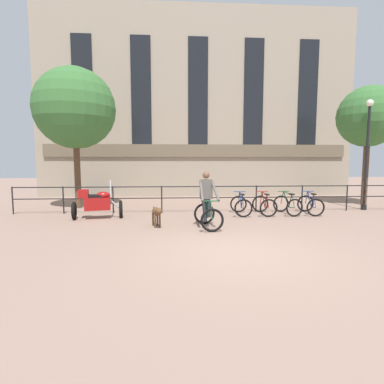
{
  "coord_description": "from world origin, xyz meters",
  "views": [
    {
      "loc": [
        -1.44,
        -6.44,
        2.02
      ],
      "look_at": [
        -0.84,
        2.86,
        1.05
      ],
      "focal_mm": 28.0,
      "sensor_mm": 36.0,
      "label": 1
    }
  ],
  "objects_px": {
    "parked_bicycle_near_lamp": "(241,205)",
    "parked_bicycle_mid_left": "(264,205)",
    "cyclist_with_bike": "(207,202)",
    "dog": "(157,212)",
    "parked_motorcycle": "(97,203)",
    "street_lamp": "(367,149)",
    "parked_bicycle_far_end": "(310,205)",
    "parked_bicycle_mid_right": "(287,205)"
  },
  "relations": [
    {
      "from": "dog",
      "to": "parked_bicycle_far_end",
      "type": "bearing_deg",
      "value": 3.9
    },
    {
      "from": "parked_motorcycle",
      "to": "parked_bicycle_near_lamp",
      "type": "distance_m",
      "value": 5.22
    },
    {
      "from": "parked_bicycle_near_lamp",
      "to": "parked_bicycle_mid_right",
      "type": "bearing_deg",
      "value": -177.22
    },
    {
      "from": "parked_bicycle_mid_left",
      "to": "street_lamp",
      "type": "bearing_deg",
      "value": -169.44
    },
    {
      "from": "street_lamp",
      "to": "parked_bicycle_mid_left",
      "type": "bearing_deg",
      "value": -169.51
    },
    {
      "from": "dog",
      "to": "parked_bicycle_mid_right",
      "type": "bearing_deg",
      "value": 7.02
    },
    {
      "from": "parked_motorcycle",
      "to": "parked_bicycle_mid_left",
      "type": "bearing_deg",
      "value": -95.84
    },
    {
      "from": "parked_bicycle_near_lamp",
      "to": "street_lamp",
      "type": "xyz_separation_m",
      "value": [
        5.36,
        0.83,
        2.15
      ]
    },
    {
      "from": "cyclist_with_bike",
      "to": "parked_bicycle_mid_left",
      "type": "xyz_separation_m",
      "value": [
        2.4,
        1.99,
        -0.41
      ]
    },
    {
      "from": "parked_bicycle_mid_left",
      "to": "dog",
      "type": "bearing_deg",
      "value": 25.98
    },
    {
      "from": "parked_bicycle_near_lamp",
      "to": "parked_bicycle_mid_left",
      "type": "xyz_separation_m",
      "value": [
        0.9,
        -0.0,
        -0.0
      ]
    },
    {
      "from": "parked_bicycle_near_lamp",
      "to": "parked_motorcycle",
      "type": "bearing_deg",
      "value": 7.39
    },
    {
      "from": "parked_bicycle_near_lamp",
      "to": "parked_bicycle_far_end",
      "type": "height_order",
      "value": "same"
    },
    {
      "from": "parked_motorcycle",
      "to": "parked_bicycle_mid_right",
      "type": "distance_m",
      "value": 7.01
    },
    {
      "from": "parked_bicycle_mid_right",
      "to": "parked_bicycle_far_end",
      "type": "bearing_deg",
      "value": 173.26
    },
    {
      "from": "parked_bicycle_mid_left",
      "to": "parked_bicycle_mid_right",
      "type": "bearing_deg",
      "value": -179.93
    },
    {
      "from": "parked_bicycle_near_lamp",
      "to": "street_lamp",
      "type": "distance_m",
      "value": 5.84
    },
    {
      "from": "dog",
      "to": "parked_bicycle_mid_left",
      "type": "bearing_deg",
      "value": 11.34
    },
    {
      "from": "dog",
      "to": "parked_bicycle_near_lamp",
      "type": "height_order",
      "value": "parked_bicycle_near_lamp"
    },
    {
      "from": "parked_motorcycle",
      "to": "parked_bicycle_mid_left",
      "type": "xyz_separation_m",
      "value": [
        6.1,
        0.42,
        -0.2
      ]
    },
    {
      "from": "parked_motorcycle",
      "to": "parked_bicycle_near_lamp",
      "type": "xyz_separation_m",
      "value": [
        5.2,
        0.42,
        -0.2
      ]
    },
    {
      "from": "cyclist_with_bike",
      "to": "parked_bicycle_mid_left",
      "type": "relative_size",
      "value": 1.53
    },
    {
      "from": "street_lamp",
      "to": "parked_motorcycle",
      "type": "bearing_deg",
      "value": -173.27
    },
    {
      "from": "cyclist_with_bike",
      "to": "parked_bicycle_near_lamp",
      "type": "xyz_separation_m",
      "value": [
        1.51,
        1.99,
        -0.41
      ]
    },
    {
      "from": "cyclist_with_bike",
      "to": "parked_bicycle_near_lamp",
      "type": "height_order",
      "value": "cyclist_with_bike"
    },
    {
      "from": "parked_bicycle_near_lamp",
      "to": "parked_bicycle_mid_left",
      "type": "bearing_deg",
      "value": -177.22
    },
    {
      "from": "cyclist_with_bike",
      "to": "street_lamp",
      "type": "relative_size",
      "value": 0.38
    },
    {
      "from": "parked_bicycle_near_lamp",
      "to": "parked_bicycle_mid_left",
      "type": "distance_m",
      "value": 0.9
    },
    {
      "from": "cyclist_with_bike",
      "to": "dog",
      "type": "bearing_deg",
      "value": 171.54
    },
    {
      "from": "street_lamp",
      "to": "dog",
      "type": "bearing_deg",
      "value": -161.94
    },
    {
      "from": "parked_motorcycle",
      "to": "parked_bicycle_far_end",
      "type": "bearing_deg",
      "value": -96.73
    },
    {
      "from": "cyclist_with_bike",
      "to": "street_lamp",
      "type": "distance_m",
      "value": 7.63
    },
    {
      "from": "parked_motorcycle",
      "to": "street_lamp",
      "type": "bearing_deg",
      "value": -93.04
    },
    {
      "from": "parked_motorcycle",
      "to": "street_lamp",
      "type": "relative_size",
      "value": 0.4
    },
    {
      "from": "parked_bicycle_far_end",
      "to": "street_lamp",
      "type": "relative_size",
      "value": 0.26
    },
    {
      "from": "parked_bicycle_mid_left",
      "to": "street_lamp",
      "type": "relative_size",
      "value": 0.25
    },
    {
      "from": "parked_bicycle_mid_right",
      "to": "parked_bicycle_far_end",
      "type": "xyz_separation_m",
      "value": [
        0.89,
        -0.0,
        -0.0
      ]
    },
    {
      "from": "cyclist_with_bike",
      "to": "parked_bicycle_near_lamp",
      "type": "relative_size",
      "value": 1.49
    },
    {
      "from": "dog",
      "to": "parked_bicycle_mid_right",
      "type": "xyz_separation_m",
      "value": [
        4.84,
        1.91,
        -0.1
      ]
    },
    {
      "from": "dog",
      "to": "parked_motorcycle",
      "type": "distance_m",
      "value": 2.62
    },
    {
      "from": "parked_bicycle_near_lamp",
      "to": "cyclist_with_bike",
      "type": "bearing_deg",
      "value": 55.63
    },
    {
      "from": "parked_motorcycle",
      "to": "dog",
      "type": "bearing_deg",
      "value": -134.52
    }
  ]
}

